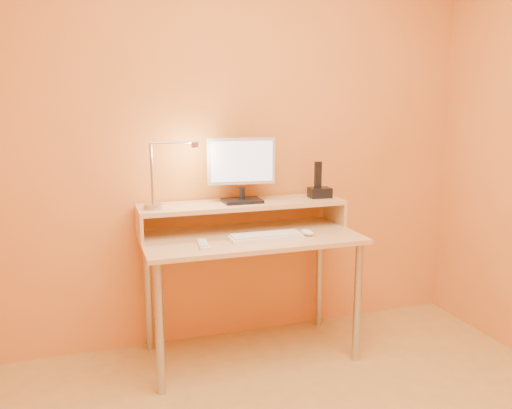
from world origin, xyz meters
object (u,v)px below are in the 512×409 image
object	(u,v)px
mouse	(307,232)
lamp_base	(153,207)
phone_dock	(320,193)
keyboard	(266,237)
monitor_panel	(241,161)
remote_control	(203,245)

from	to	relation	value
mouse	lamp_base	bearing A→B (deg)	152.00
lamp_base	mouse	xyz separation A→B (m)	(0.82, -0.22, -0.16)
phone_dock	keyboard	world-z (taller)	phone_dock
phone_dock	monitor_panel	bearing A→B (deg)	-175.81
monitor_panel	remote_control	world-z (taller)	monitor_panel
phone_dock	mouse	world-z (taller)	phone_dock
monitor_panel	keyboard	xyz separation A→B (m)	(0.06, -0.27, -0.39)
monitor_panel	phone_dock	world-z (taller)	monitor_panel
phone_dock	mouse	xyz separation A→B (m)	(-0.19, -0.25, -0.17)
lamp_base	remote_control	distance (m)	0.38
lamp_base	keyboard	bearing A→B (deg)	-22.16
phone_dock	remote_control	xyz separation A→B (m)	(-0.79, -0.30, -0.18)
monitor_panel	mouse	world-z (taller)	monitor_panel
lamp_base	mouse	size ratio (longest dim) A/B	1.03
lamp_base	phone_dock	size ratio (longest dim) A/B	0.77
lamp_base	phone_dock	xyz separation A→B (m)	(1.01, 0.03, 0.02)
mouse	remote_control	world-z (taller)	mouse
monitor_panel	phone_dock	size ratio (longest dim) A/B	3.00
lamp_base	remote_control	world-z (taller)	lamp_base
keyboard	mouse	distance (m)	0.25
monitor_panel	phone_dock	bearing A→B (deg)	4.46
keyboard	remote_control	world-z (taller)	keyboard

